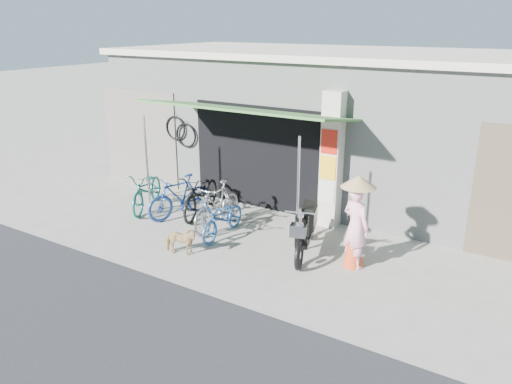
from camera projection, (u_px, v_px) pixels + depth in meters
The scene contains 13 objects.
ground at pixel (238, 256), 9.76m from camera, with size 80.00×80.00×0.00m, color #9C988D.
bicycle_shop at pixel (343, 121), 13.26m from camera, with size 12.30×5.30×3.66m.
shop_pillar at pixel (332, 160), 10.82m from camera, with size 0.42×0.44×3.00m.
awning at pixel (244, 112), 10.70m from camera, with size 4.60×1.88×2.72m.
neighbour_left at pixel (140, 137), 13.92m from camera, with size 2.60×0.06×2.60m, color #6B665B.
bike_teal at pixel (147, 189), 12.10m from camera, with size 0.65×1.86×0.98m, color #156159.
bike_blue at pixel (180, 197), 11.56m from camera, with size 0.47×1.67×1.00m, color navy.
bike_black at pixel (201, 193), 11.75m from camera, with size 0.68×1.95×1.02m, color black.
bike_silver at pixel (217, 206), 10.92m from camera, with size 0.50×1.76×1.06m, color #B2B2B7.
bike_navy at pixel (223, 218), 10.55m from camera, with size 0.54×1.55×0.81m, color #205196.
street_dog at pixel (180, 241), 9.73m from camera, with size 0.31×0.69×0.58m, color #947C4E.
moped at pixel (306, 228), 9.77m from camera, with size 0.82×1.95×1.13m.
nun at pixel (356, 223), 9.09m from camera, with size 0.69×0.64×1.78m.
Camera 1 is at (4.97, -7.31, 4.35)m, focal length 35.00 mm.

